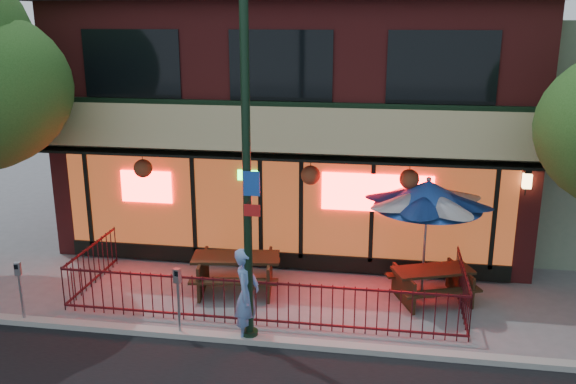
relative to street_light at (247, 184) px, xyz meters
name	(u,v)px	position (x,y,z in m)	size (l,w,h in m)	color
ground	(254,330)	(0.00, 0.40, -3.15)	(80.00, 80.00, 0.00)	gray
curb	(249,339)	(0.00, -0.10, -3.09)	(80.00, 0.25, 0.12)	#999993
restaurant_building	(304,86)	(0.00, 7.51, 0.98)	(12.96, 9.49, 8.05)	maroon
patio_fence	(259,290)	(0.00, 0.91, -2.52)	(8.44, 2.62, 1.00)	#410E14
street_light	(247,184)	(0.00, 0.00, 0.00)	(0.43, 0.32, 7.00)	black
picnic_table_left	(236,268)	(-0.80, 2.17, -2.60)	(2.16, 1.77, 0.84)	#302011
picnic_table_right	(432,280)	(3.60, 2.37, -2.66)	(2.09, 1.85, 0.74)	#2F1F10
patio_umbrella	(428,194)	(3.41, 2.80, -0.83)	(2.38, 2.38, 2.71)	gray
pedestrian	(247,294)	(-0.05, 0.05, -2.21)	(0.68, 0.45, 1.87)	#6287C4
parking_meter_near	(178,291)	(-1.39, -0.08, -2.18)	(0.15, 0.14, 1.43)	gray
parking_meter_far	(19,282)	(-4.73, -0.08, -2.24)	(0.14, 0.13, 1.34)	#9B9DA3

